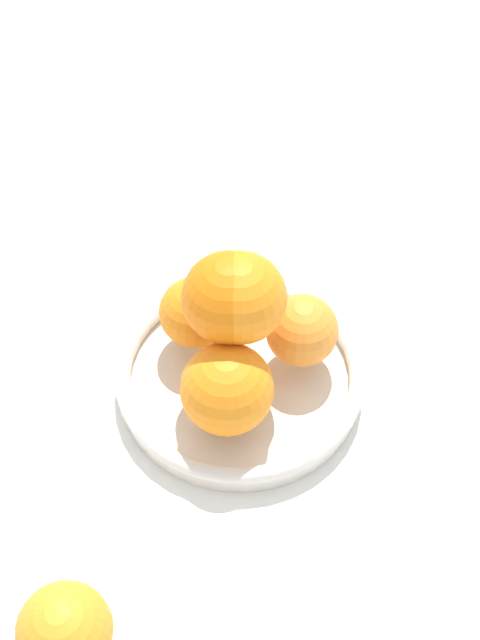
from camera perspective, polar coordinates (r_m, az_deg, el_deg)
ground_plane at (r=0.86m, az=-0.00°, el=-4.31°), size 4.00×4.00×0.00m
fruit_bowl at (r=0.85m, az=-0.00°, el=-3.69°), size 0.24×0.24×0.03m
orange_pile at (r=0.78m, az=-0.23°, el=-0.42°), size 0.17×0.16×0.14m
stray_orange at (r=0.72m, az=-11.16°, el=-18.91°), size 0.07×0.07×0.07m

